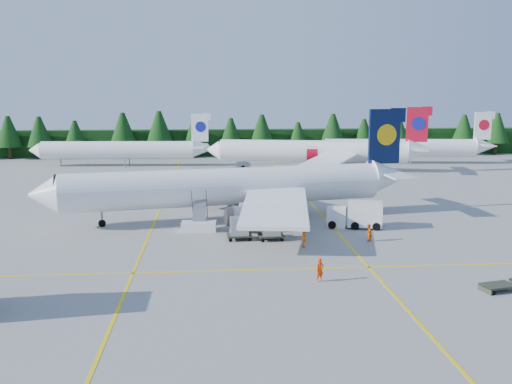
{
  "coord_description": "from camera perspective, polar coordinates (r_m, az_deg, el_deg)",
  "views": [
    {
      "loc": [
        -7.45,
        -52.09,
        14.96
      ],
      "look_at": [
        -2.29,
        12.04,
        3.5
      ],
      "focal_mm": 40.0,
      "sensor_mm": 36.0,
      "label": 1
    }
  ],
  "objects": [
    {
      "name": "crew_b",
      "position": [
        58.54,
        11.17,
        -4.01
      ],
      "size": [
        1.08,
        1.07,
        1.76
      ],
      "primitive_type": "imported",
      "rotation": [
        0.0,
        0.0,
        3.92
      ],
      "color": "#FF6005",
      "rests_on": "ground"
    },
    {
      "name": "ground",
      "position": [
        54.7,
        3.42,
        -5.79
      ],
      "size": [
        320.0,
        320.0,
        0.0
      ],
      "primitive_type": "plane",
      "color": "#969792",
      "rests_on": "ground"
    },
    {
      "name": "airliner_far_left",
      "position": [
        118.2,
        -14.13,
        4.12
      ],
      "size": [
        35.93,
        5.58,
        10.44
      ],
      "rotation": [
        0.0,
        0.0,
        -0.06
      ],
      "color": "white",
      "rests_on": "ground"
    },
    {
      "name": "treeline_hedge",
      "position": [
        134.83,
        -1.42,
        5.01
      ],
      "size": [
        220.0,
        4.0,
        6.0
      ],
      "primitive_type": "cube",
      "color": "black",
      "rests_on": "ground"
    },
    {
      "name": "taxi_stripe_b",
      "position": [
        74.84,
        5.85,
        -1.48
      ],
      "size": [
        0.25,
        120.0,
        0.01
      ],
      "primitive_type": "cube",
      "color": "yellow",
      "rests_on": "ground"
    },
    {
      "name": "airliner_navy",
      "position": [
        66.38,
        -3.68,
        0.43
      ],
      "size": [
        43.52,
        35.51,
        12.75
      ],
      "rotation": [
        0.0,
        0.0,
        0.18
      ],
      "color": "white",
      "rests_on": "ground"
    },
    {
      "name": "crew_c",
      "position": [
        55.35,
        4.87,
        -4.55
      ],
      "size": [
        0.57,
        0.83,
        1.99
      ],
      "primitive_type": "imported",
      "rotation": [
        0.0,
        0.0,
        1.59
      ],
      "color": "#F15905",
      "rests_on": "ground"
    },
    {
      "name": "uld_pair",
      "position": [
        57.92,
        -0.09,
        -3.54
      ],
      "size": [
        5.85,
        2.45,
        1.93
      ],
      "rotation": [
        0.0,
        0.0,
        0.07
      ],
      "color": "#2F3627",
      "rests_on": "ground"
    },
    {
      "name": "taxi_stripe_cross",
      "position": [
        49.02,
        4.4,
        -7.69
      ],
      "size": [
        80.0,
        0.25,
        0.01
      ],
      "primitive_type": "cube",
      "color": "yellow",
      "rests_on": "ground"
    },
    {
      "name": "airstairs",
      "position": [
        62.29,
        -5.72,
        -3.16
      ],
      "size": [
        3.82,
        5.19,
        3.36
      ],
      "rotation": [
        0.0,
        0.0,
        -0.05
      ],
      "color": "white",
      "rests_on": "ground"
    },
    {
      "name": "taxi_stripe_a",
      "position": [
        73.92,
        -9.59,
        -1.72
      ],
      "size": [
        0.25,
        120.0,
        0.01
      ],
      "primitive_type": "cube",
      "color": "yellow",
      "rests_on": "ground"
    },
    {
      "name": "airliner_red",
      "position": [
        108.41,
        5.31,
        4.05
      ],
      "size": [
        40.94,
        33.35,
        12.04
      ],
      "rotation": [
        0.0,
        0.0,
        -0.21
      ],
      "color": "white",
      "rests_on": "ground"
    },
    {
      "name": "service_truck",
      "position": [
        63.99,
        9.83,
        -2.25
      ],
      "size": [
        6.36,
        3.57,
        2.9
      ],
      "rotation": [
        0.0,
        0.0,
        -0.24
      ],
      "color": "silver",
      "rests_on": "ground"
    },
    {
      "name": "crew_a",
      "position": [
        45.84,
        6.4,
        -7.74
      ],
      "size": [
        0.84,
        0.75,
        1.93
      ],
      "primitive_type": "imported",
      "rotation": [
        0.0,
        0.0,
        0.5
      ],
      "color": "#FF3B05",
      "rests_on": "ground"
    },
    {
      "name": "airliner_far_right",
      "position": [
        122.18,
        13.69,
        4.36
      ],
      "size": [
        36.65,
        7.11,
        10.66
      ],
      "rotation": [
        0.0,
        0.0,
        -0.1
      ],
      "color": "white",
      "rests_on": "ground"
    }
  ]
}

